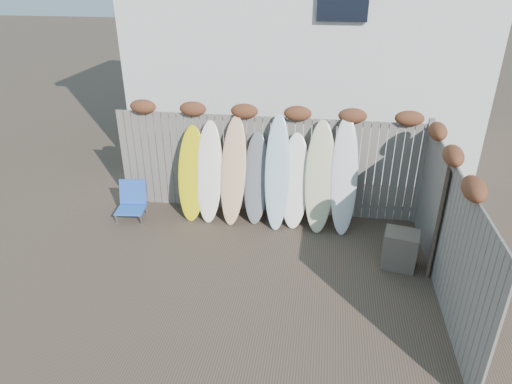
# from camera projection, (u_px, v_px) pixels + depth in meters

# --- Properties ---
(ground) EXTENTS (80.00, 80.00, 0.00)m
(ground) POSITION_uv_depth(u_px,v_px,m) (245.00, 280.00, 7.35)
(ground) COLOR #493A2D
(back_fence) EXTENTS (6.05, 0.28, 2.24)m
(back_fence) POSITION_uv_depth(u_px,v_px,m) (268.00, 157.00, 8.93)
(back_fence) COLOR slate
(back_fence) RESTS_ON ground
(right_fence) EXTENTS (0.28, 4.40, 2.24)m
(right_fence) POSITION_uv_depth(u_px,v_px,m) (449.00, 226.00, 6.65)
(right_fence) COLOR slate
(right_fence) RESTS_ON ground
(house) EXTENTS (8.50, 5.50, 6.33)m
(house) POSITION_uv_depth(u_px,v_px,m) (307.00, 25.00, 11.61)
(house) COLOR silver
(house) RESTS_ON ground
(beach_chair) EXTENTS (0.60, 0.63, 0.72)m
(beach_chair) POSITION_uv_depth(u_px,v_px,m) (132.00, 201.00, 9.11)
(beach_chair) COLOR blue
(beach_chair) RESTS_ON ground
(wooden_crate) EXTENTS (0.63, 0.56, 0.64)m
(wooden_crate) POSITION_uv_depth(u_px,v_px,m) (400.00, 249.00, 7.58)
(wooden_crate) COLOR #64574B
(wooden_crate) RESTS_ON ground
(lattice_panel) EXTENTS (0.38, 1.21, 1.86)m
(lattice_panel) POSITION_uv_depth(u_px,v_px,m) (440.00, 211.00, 7.50)
(lattice_panel) COLOR #2E271C
(lattice_panel) RESTS_ON ground
(surfboard_0) EXTENTS (0.57, 0.66, 1.82)m
(surfboard_0) POSITION_uv_depth(u_px,v_px,m) (192.00, 174.00, 8.89)
(surfboard_0) COLOR yellow
(surfboard_0) RESTS_ON ground
(surfboard_1) EXTENTS (0.53, 0.70, 1.92)m
(surfboard_1) POSITION_uv_depth(u_px,v_px,m) (209.00, 172.00, 8.83)
(surfboard_1) COLOR white
(surfboard_1) RESTS_ON ground
(surfboard_2) EXTENTS (0.54, 0.75, 2.04)m
(surfboard_2) POSITION_uv_depth(u_px,v_px,m) (233.00, 171.00, 8.73)
(surfboard_2) COLOR #FFC97A
(surfboard_2) RESTS_ON ground
(surfboard_3) EXTENTS (0.49, 0.63, 1.73)m
(surfboard_3) POSITION_uv_depth(u_px,v_px,m) (256.00, 179.00, 8.79)
(surfboard_3) COLOR slate
(surfboard_3) RESTS_ON ground
(surfboard_4) EXTENTS (0.51, 0.77, 2.11)m
(surfboard_4) POSITION_uv_depth(u_px,v_px,m) (277.00, 173.00, 8.56)
(surfboard_4) COLOR #A6C6D2
(surfboard_4) RESTS_ON ground
(surfboard_5) EXTENTS (0.55, 0.64, 1.77)m
(surfboard_5) POSITION_uv_depth(u_px,v_px,m) (295.00, 181.00, 8.63)
(surfboard_5) COLOR white
(surfboard_5) RESTS_ON ground
(surfboard_6) EXTENTS (0.56, 0.74, 2.04)m
(surfboard_6) POSITION_uv_depth(u_px,v_px,m) (320.00, 177.00, 8.47)
(surfboard_6) COLOR beige
(surfboard_6) RESTS_ON ground
(surfboard_7) EXTENTS (0.54, 0.79, 2.13)m
(surfboard_7) POSITION_uv_depth(u_px,v_px,m) (344.00, 176.00, 8.40)
(surfboard_7) COLOR silver
(surfboard_7) RESTS_ON ground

